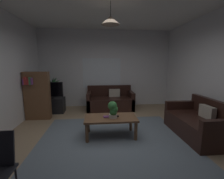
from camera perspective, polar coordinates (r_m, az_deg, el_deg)
floor at (r=3.60m, az=0.47°, el=-17.71°), size 4.89×5.65×0.02m
rug at (r=3.42m, az=0.83°, el=-19.02°), size 3.18×3.11×0.01m
wall_back at (r=6.05m, az=-2.28°, el=7.54°), size 5.01×0.06×2.87m
window_pane at (r=6.02m, az=-3.70°, el=5.94°), size 1.43×0.01×1.11m
couch_under_window at (r=5.70m, az=-0.70°, el=-4.38°), size 1.63×0.87×0.82m
couch_right_side at (r=4.14m, az=28.99°, el=-10.94°), size 0.87×1.55×0.82m
coffee_table at (r=3.59m, az=-0.48°, el=-10.99°), size 1.16×0.63×0.45m
book_on_table_0 at (r=3.56m, az=-1.81°, el=-9.81°), size 0.17×0.11×0.02m
remote_on_table_0 at (r=3.59m, az=1.23°, el=-9.65°), size 0.16×0.05×0.02m
potted_plant_on_table at (r=3.46m, az=0.40°, el=-7.21°), size 0.22×0.21×0.37m
tv_stand at (r=5.66m, az=-21.37°, el=-5.37°), size 0.90×0.44×0.50m
tv at (r=5.54m, az=-21.76°, el=-0.16°), size 0.86×0.16×0.54m
potted_palm_corner at (r=6.03m, az=-20.89°, el=-1.68°), size 0.70×0.82×1.23m
bookshelf_corner at (r=5.07m, az=-25.52°, el=-1.95°), size 0.70×0.31×1.40m
pendant_lamp at (r=3.48m, az=-0.53°, el=23.84°), size 0.39×0.39×0.46m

